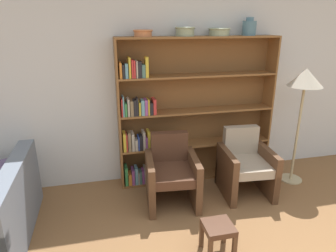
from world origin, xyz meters
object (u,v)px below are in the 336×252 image
Objects in this scene: bowl_copper at (143,33)px; bowl_brass at (185,31)px; bookshelf at (182,116)px; armchair_leather at (172,173)px; floor_lamp at (305,83)px; vase_tall at (249,28)px; armchair_cushioned at (245,165)px; footstool at (218,231)px; bowl_stoneware at (219,31)px.

bowl_brass is at bearing -0.00° from bowl_copper.
bookshelf is 2.55× the size of armchair_leather.
bookshelf is 9.04× the size of bowl_copper.
bowl_brass is at bearing 164.20° from floor_lamp.
bowl_copper is 1.45m from vase_tall.
armchair_leather is 1.00× the size of armchair_cushioned.
floor_lamp is 2.33m from footstool.
armchair_leather is at bearing -154.70° from vase_tall.
bookshelf is at bearing 177.26° from bowl_stoneware.
bowl_copper reaches higher than armchair_leather.
bowl_copper reaches higher than armchair_cushioned.
bowl_stoneware is 2.50m from footstool.
bowl_brass is 0.30× the size of armchair_cushioned.
armchair_cushioned is (0.73, -0.60, -0.56)m from bookshelf.
bowl_stoneware is 0.33× the size of armchair_leather.
bowl_copper is at bearing 106.20° from footstool.
bookshelf reaches higher than footstool.
armchair_cushioned is at bearing -171.00° from floor_lamp.
bowl_copper is 0.85× the size of bowl_stoneware.
floor_lamp is (1.55, -0.44, -0.67)m from bowl_brass.
armchair_leather is at bearing -143.84° from bowl_stoneware.
footstool is at bearing -121.64° from vase_tall.
bowl_stoneware reaches higher than footstool.
floor_lamp is (0.84, 0.13, 1.05)m from armchair_cushioned.
floor_lamp is (1.56, -0.46, 0.49)m from bookshelf.
floor_lamp is at bearing -166.39° from armchair_cushioned.
vase_tall reaches higher than bowl_copper.
footstool is at bearing 108.08° from armchair_leather.
bookshelf is 1.77m from footstool.
floor_lamp is at bearing -15.80° from bowl_brass.
bowl_copper is 0.28× the size of armchair_cushioned.
footstool is (-0.56, -1.60, -1.85)m from bowl_stoneware.
vase_tall is at bearing -0.00° from bowl_copper.
bowl_stoneware is at bearing 70.79° from footstool.
bowl_copper reaches higher than bookshelf.
vase_tall is at bearing -103.21° from armchair_cushioned.
armchair_leather is 2.58× the size of footstool.
floor_lamp is 4.89× the size of footstool.
bowl_brass reaches higher than armchair_leather.
armchair_leather is at bearing -116.82° from bookshelf.
bowl_stoneware is (0.48, -0.02, 1.14)m from bookshelf.
bowl_copper is 2.48m from footstool.
armchair_leather is at bearing -118.52° from bowl_brass.
bookshelf is at bearing 178.55° from vase_tall.
bowl_copper is at bearing -177.54° from bookshelf.
bowl_stoneware reaches higher than bookshelf.
armchair_cushioned is 1.31m from footstool.
bowl_copper is 0.55m from bowl_brass.
bookshelf is 1.26m from bowl_copper.
footstool is (-1.64, -1.16, -1.19)m from floor_lamp.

